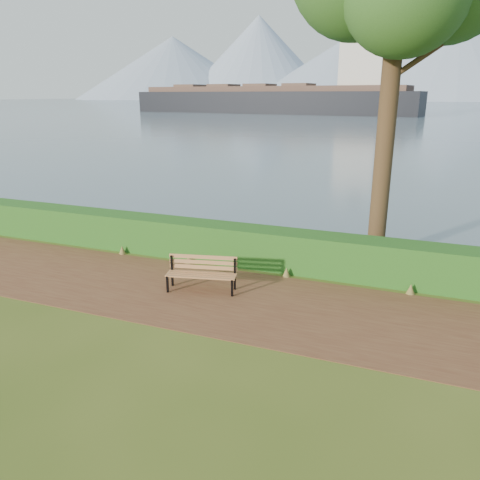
% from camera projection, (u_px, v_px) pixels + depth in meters
% --- Properties ---
extents(ground, '(140.00, 140.00, 0.00)m').
position_uv_depth(ground, '(191.00, 299.00, 10.30)').
color(ground, '#3E5317').
rests_on(ground, ground).
extents(path, '(40.00, 3.40, 0.01)m').
position_uv_depth(path, '(197.00, 294.00, 10.56)').
color(path, '#5A301F').
rests_on(path, ground).
extents(hedge, '(32.00, 0.85, 1.00)m').
position_uv_depth(hedge, '(235.00, 244.00, 12.46)').
color(hedge, '#1F4E16').
rests_on(hedge, ground).
extents(water, '(700.00, 510.00, 0.00)m').
position_uv_depth(water, '(419.00, 103.00, 241.73)').
color(water, '#44596E').
rests_on(water, ground).
extents(mountains, '(585.00, 190.00, 70.00)m').
position_uv_depth(mountains, '(414.00, 63.00, 366.65)').
color(mountains, '#7E91A9').
rests_on(mountains, ground).
extents(bench, '(1.65, 0.80, 0.80)m').
position_uv_depth(bench, '(202.00, 271.00, 10.67)').
color(bench, black).
rests_on(bench, ground).
extents(cargo_ship, '(69.67, 19.23, 20.90)m').
position_uv_depth(cargo_ship, '(278.00, 100.00, 108.83)').
color(cargo_ship, black).
rests_on(cargo_ship, ground).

